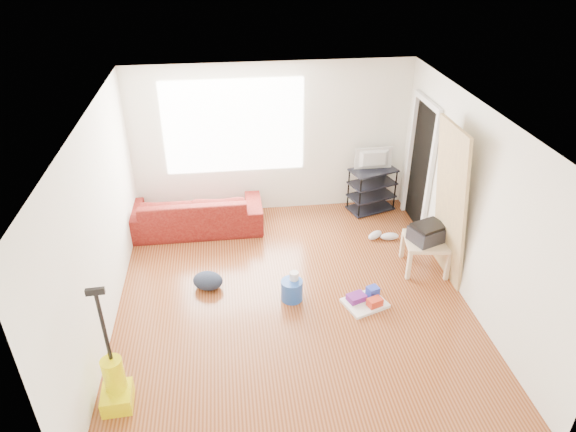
{
  "coord_description": "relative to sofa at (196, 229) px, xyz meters",
  "views": [
    {
      "loc": [
        -0.72,
        -5.24,
        4.34
      ],
      "look_at": [
        0.02,
        0.6,
        0.92
      ],
      "focal_mm": 32.0,
      "sensor_mm": 36.0,
      "label": 1
    }
  ],
  "objects": [
    {
      "name": "tv_stand",
      "position": [
        2.95,
        0.27,
        0.39
      ],
      "size": [
        0.85,
        0.64,
        0.75
      ],
      "rotation": [
        0.0,
        0.0,
        0.3
      ],
      "color": "black",
      "rests_on": "ground"
    },
    {
      "name": "bucket",
      "position": [
        1.3,
        -1.94,
        0.0
      ],
      "size": [
        0.35,
        0.35,
        0.29
      ],
      "primitive_type": "cylinder",
      "rotation": [
        0.0,
        0.0,
        -0.26
      ],
      "color": "#1E49A8",
      "rests_on": "ground"
    },
    {
      "name": "cleaning_tray",
      "position": [
        2.24,
        -2.16,
        0.06
      ],
      "size": [
        0.63,
        0.57,
        0.19
      ],
      "rotation": [
        0.0,
        0.0,
        0.35
      ],
      "color": "white",
      "rests_on": "ground"
    },
    {
      "name": "room",
      "position": [
        1.38,
        -1.8,
        1.25
      ],
      "size": [
        4.51,
        5.01,
        2.51
      ],
      "color": "#652B10",
      "rests_on": "ground"
    },
    {
      "name": "backpack",
      "position": [
        0.21,
        -1.56,
        0.0
      ],
      "size": [
        0.5,
        0.45,
        0.23
      ],
      "primitive_type": "ellipsoid",
      "rotation": [
        0.0,
        0.0,
        -0.36
      ],
      "color": "black",
      "rests_on": "ground"
    },
    {
      "name": "door_panel",
      "position": [
        3.43,
        -1.63,
        0.0
      ],
      "size": [
        0.27,
        0.88,
        2.2
      ],
      "primitive_type": "cube",
      "rotation": [
        0.0,
        -0.1,
        0.0
      ],
      "color": "#9A7D5A",
      "rests_on": "ground"
    },
    {
      "name": "sneakers",
      "position": [
        2.89,
        -0.68,
        0.06
      ],
      "size": [
        0.51,
        0.27,
        0.12
      ],
      "rotation": [
        0.0,
        0.0,
        0.16
      ],
      "color": "silver",
      "rests_on": "ground"
    },
    {
      "name": "tv",
      "position": [
        2.95,
        0.27,
        0.93
      ],
      "size": [
        0.63,
        0.08,
        0.36
      ],
      "primitive_type": "imported",
      "rotation": [
        0.0,
        0.0,
        3.14
      ],
      "color": "black",
      "rests_on": "tv_stand"
    },
    {
      "name": "toilet_paper",
      "position": [
        1.33,
        -1.9,
        0.2
      ],
      "size": [
        0.12,
        0.12,
        0.11
      ],
      "primitive_type": "cylinder",
      "color": "silver",
      "rests_on": "bucket"
    },
    {
      "name": "vacuum",
      "position": [
        -0.7,
        -3.37,
        0.27
      ],
      "size": [
        0.32,
        0.36,
        1.44
      ],
      "rotation": [
        0.0,
        0.0,
        0.06
      ],
      "color": "#DBD200",
      "rests_on": "ground"
    },
    {
      "name": "side_table",
      "position": [
        3.25,
        -1.49,
        0.4
      ],
      "size": [
        0.67,
        0.67,
        0.48
      ],
      "rotation": [
        0.0,
        0.0,
        -0.16
      ],
      "color": "beige",
      "rests_on": "ground"
    },
    {
      "name": "printer",
      "position": [
        3.25,
        -1.49,
        0.59
      ],
      "size": [
        0.57,
        0.51,
        0.25
      ],
      "rotation": [
        0.0,
        0.0,
        0.37
      ],
      "color": "black",
      "rests_on": "side_table"
    },
    {
      "name": "sofa",
      "position": [
        0.0,
        0.0,
        0.0
      ],
      "size": [
        2.13,
        0.83,
        0.62
      ],
      "primitive_type": "imported",
      "rotation": [
        0.0,
        0.0,
        3.14
      ],
      "color": "#480405",
      "rests_on": "ground"
    }
  ]
}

